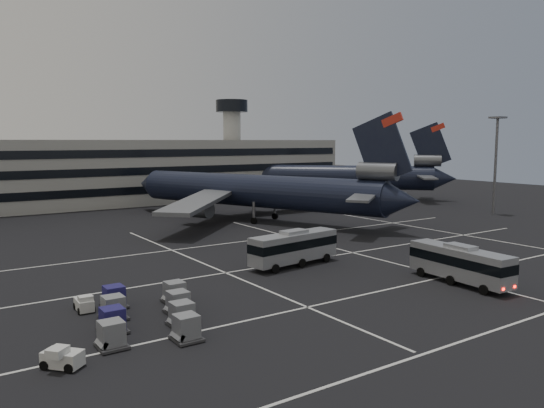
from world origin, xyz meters
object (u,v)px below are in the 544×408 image
at_px(bus_far, 294,246).
at_px(tug_a, 84,304).
at_px(trijet_main, 257,191).
at_px(bus_near, 460,262).
at_px(uld_cluster, 147,311).

xyz_separation_m(bus_far, tug_a, (-23.63, -3.23, -1.57)).
relative_size(trijet_main, bus_near, 5.01).
bearing_deg(tug_a, bus_near, -18.50).
xyz_separation_m(bus_near, tug_a, (-32.51, 11.86, -1.49)).
relative_size(bus_far, uld_cluster, 0.90).
distance_m(trijet_main, uld_cluster, 52.48).
relative_size(bus_near, bus_far, 0.95).
height_order(trijet_main, bus_far, trijet_main).
bearing_deg(bus_far, tug_a, 90.29).
bearing_deg(tug_a, uld_cluster, -58.00).
distance_m(trijet_main, bus_far, 33.67).
bearing_deg(trijet_main, uld_cluster, -154.01).
relative_size(bus_far, tug_a, 5.26).
bearing_deg(bus_near, bus_far, 124.06).
xyz_separation_m(trijet_main, uld_cluster, (-34.88, -38.97, -4.35)).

